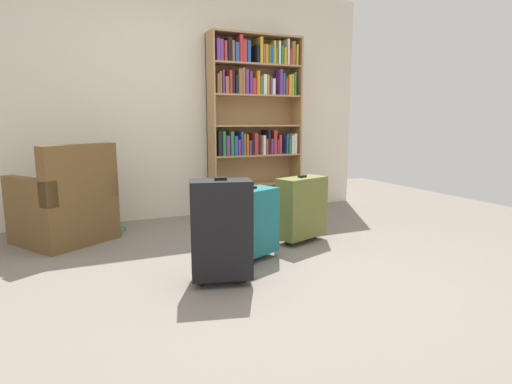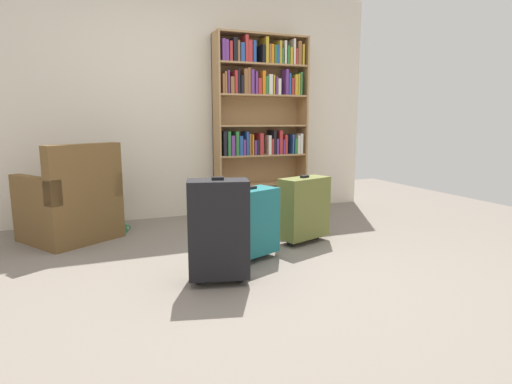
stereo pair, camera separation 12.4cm
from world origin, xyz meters
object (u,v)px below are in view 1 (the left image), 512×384
at_px(bookshelf, 254,111).
at_px(suitcase_teal, 251,222).
at_px(mug, 118,230).
at_px(suitcase_olive, 302,207).
at_px(suitcase_black, 221,229).
at_px(storage_box, 280,209).
at_px(armchair, 66,208).

xyz_separation_m(bookshelf, suitcase_teal, (-0.72, -1.60, -0.90)).
distance_m(mug, suitcase_teal, 1.53).
relative_size(suitcase_olive, suitcase_black, 0.84).
height_order(storage_box, suitcase_olive, suitcase_olive).
distance_m(bookshelf, suitcase_black, 2.42).
bearing_deg(suitcase_olive, armchair, 155.97).
bearing_deg(suitcase_olive, mug, 148.40).
height_order(bookshelf, storage_box, bookshelf).
bearing_deg(storage_box, suitcase_black, -128.53).
bearing_deg(storage_box, mug, 179.21).
xyz_separation_m(suitcase_teal, suitcase_olive, (0.62, 0.27, 0.01)).
distance_m(suitcase_teal, suitcase_olive, 0.67).
relative_size(bookshelf, suitcase_olive, 3.35).
distance_m(suitcase_olive, suitcase_black, 1.20).
xyz_separation_m(suitcase_teal, suitcase_black, (-0.38, -0.38, 0.07)).
relative_size(bookshelf, armchair, 2.13).
distance_m(storage_box, suitcase_olive, 0.97).
relative_size(mug, suitcase_black, 0.16).
bearing_deg(suitcase_black, armchair, 122.24).
bearing_deg(armchair, mug, 7.28).
xyz_separation_m(storage_box, suitcase_olive, (-0.25, -0.91, 0.21)).
height_order(suitcase_olive, suitcase_black, suitcase_black).
bearing_deg(storage_box, suitcase_olive, -105.32).
distance_m(suitcase_teal, suitcase_black, 0.55).
bearing_deg(suitcase_olive, bookshelf, 85.60).
xyz_separation_m(storage_box, suitcase_teal, (-0.86, -1.18, 0.20)).
bearing_deg(mug, suitcase_teal, -53.23).
xyz_separation_m(bookshelf, suitcase_black, (-1.10, -1.99, -0.83)).
relative_size(storage_box, suitcase_black, 0.61).
bearing_deg(mug, armchair, -172.72).
bearing_deg(suitcase_olive, suitcase_teal, -156.07).
relative_size(armchair, mug, 8.07).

